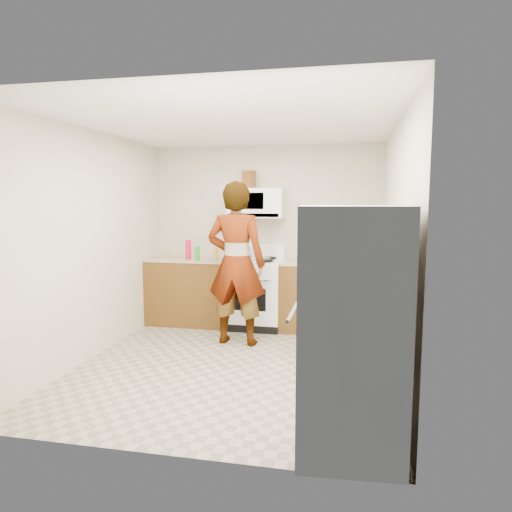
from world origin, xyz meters
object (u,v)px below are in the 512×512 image
(microwave, at_px, (256,203))
(fridge, at_px, (350,332))
(gas_range, at_px, (254,292))
(person, at_px, (236,264))
(kettle, at_px, (324,254))
(saucepan, at_px, (242,252))

(microwave, height_order, fridge, microwave)
(gas_range, distance_m, fridge, 3.25)
(microwave, xyz_separation_m, person, (-0.06, -0.90, -0.72))
(gas_range, relative_size, kettle, 7.10)
(microwave, distance_m, person, 1.15)
(microwave, bearing_deg, kettle, 4.36)
(microwave, bearing_deg, fridge, -67.45)
(person, distance_m, fridge, 2.58)
(microwave, xyz_separation_m, saucepan, (-0.20, -0.04, -0.68))
(fridge, bearing_deg, microwave, 108.50)
(gas_range, distance_m, kettle, 1.09)
(fridge, relative_size, saucepan, 7.30)
(gas_range, bearing_deg, microwave, 90.00)
(person, distance_m, kettle, 1.39)
(gas_range, relative_size, fridge, 0.66)
(gas_range, bearing_deg, saucepan, 155.27)
(fridge, relative_size, kettle, 10.68)
(kettle, bearing_deg, gas_range, -165.62)
(person, bearing_deg, fridge, 124.20)
(kettle, bearing_deg, microwave, -173.30)
(gas_range, xyz_separation_m, person, (-0.06, -0.77, 0.50))
(gas_range, height_order, person, person)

